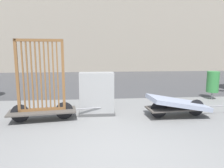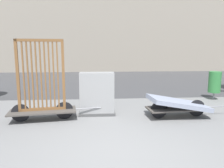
# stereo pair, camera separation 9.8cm
# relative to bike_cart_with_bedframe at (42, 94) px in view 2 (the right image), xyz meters

# --- Properties ---
(ground_plane) EXTENTS (60.00, 60.00, 0.00)m
(ground_plane) POSITION_rel_bike_cart_with_bedframe_xyz_m (1.83, -2.02, -0.72)
(ground_plane) COLOR slate
(road_strip) EXTENTS (56.00, 9.64, 0.01)m
(road_strip) POSITION_rel_bike_cart_with_bedframe_xyz_m (1.83, 7.20, -0.72)
(road_strip) COLOR #424244
(road_strip) RESTS_ON ground_plane
(building_facade) EXTENTS (48.00, 4.00, 9.46)m
(building_facade) POSITION_rel_bike_cart_with_bedframe_xyz_m (1.83, 14.02, 4.01)
(building_facade) COLOR #9E9384
(building_facade) RESTS_ON ground_plane
(bike_cart_with_bedframe) EXTENTS (2.44, 0.87, 2.14)m
(bike_cart_with_bedframe) POSITION_rel_bike_cart_with_bedframe_xyz_m (0.00, 0.00, 0.00)
(bike_cart_with_bedframe) COLOR #4C4742
(bike_cart_with_bedframe) RESTS_ON ground_plane
(bike_cart_with_mattress) EXTENTS (2.44, 0.99, 0.62)m
(bike_cart_with_mattress) POSITION_rel_bike_cart_with_bedframe_xyz_m (3.68, -0.00, -0.36)
(bike_cart_with_mattress) COLOR #4C4742
(bike_cart_with_mattress) RESTS_ON ground_plane
(utility_cabinet) EXTENTS (1.03, 0.47, 1.23)m
(utility_cabinet) POSITION_rel_bike_cart_with_bedframe_xyz_m (1.43, 0.43, -0.15)
(utility_cabinet) COLOR #4C4C4C
(utility_cabinet) RESTS_ON ground_plane
(trash_bin) EXTENTS (0.44, 0.44, 1.05)m
(trash_bin) POSITION_rel_bike_cart_with_bedframe_xyz_m (5.82, 2.03, -0.07)
(trash_bin) COLOR gray
(trash_bin) RESTS_ON ground_plane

